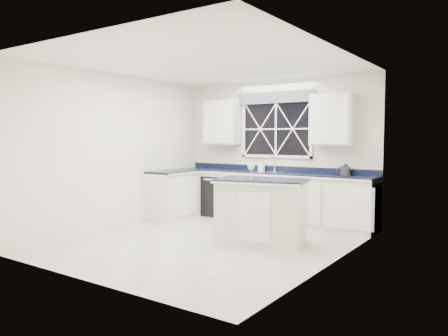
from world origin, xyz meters
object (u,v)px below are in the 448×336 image
Objects in this scene: wine_glass at (251,166)px; soap_bottle at (261,165)px; faucet at (274,163)px; dishwasher at (222,195)px; kettle at (345,170)px; island at (261,211)px.

soap_bottle is (-0.84, 1.78, -0.11)m from wine_glass.
faucet is 1.15× the size of wine_glass.
dishwasher is 2.83× the size of kettle.
island is 6.77× the size of soap_bottle.
dishwasher is 2.44m from island.
wine_glass reaches higher than kettle.
faucet reaches higher than wine_glass.
kettle reaches higher than dishwasher.
dishwasher is 3.83× the size of soap_bottle.
kettle is at bearing -1.29° from soap_bottle.
island is (0.75, -1.79, -0.61)m from faucet.
dishwasher is at bearing 136.03° from wine_glass.
dishwasher is at bearing 125.75° from island.
soap_bottle reaches higher than dishwasher.
faucet is at bearing 170.69° from kettle.
wine_glass is (-0.17, -0.01, 0.66)m from island.
kettle reaches higher than island.
dishwasher is 3.14× the size of wine_glass.
kettle is 1.11× the size of wine_glass.
island is at bearing -67.40° from faucet.
kettle is at bearing -2.71° from faucet.
faucet is 0.27m from soap_bottle.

